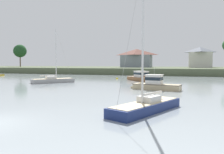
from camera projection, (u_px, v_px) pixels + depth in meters
far_shore_bank at (158, 70)px, 88.90m from camera, size 206.62×49.61×2.06m
sailboat_grey at (53, 82)px, 41.03m from camera, size 6.41×7.23×10.53m
cruiser_sand at (152, 86)px, 30.28m from camera, size 7.30×3.03×3.74m
sailboat_navy at (147, 108)px, 16.28m from camera, size 4.41×7.32×11.03m
cruiser_wood at (142, 79)px, 45.10m from camera, size 6.98×7.44×3.88m
mooring_buoy_white at (139, 78)px, 55.48m from camera, size 0.38×0.38×0.43m
mooring_buoy_yellow at (117, 79)px, 51.37m from camera, size 0.49×0.49×0.54m
mooring_buoy_green at (55, 80)px, 48.14m from camera, size 0.33×0.33×0.38m
shore_tree_inland_b at (20, 51)px, 108.00m from camera, size 6.14×6.14×10.63m
cottage_hillside at (136, 58)px, 89.47m from camera, size 12.51×7.74×7.29m
cottage_behind_trees at (200, 57)px, 84.67m from camera, size 8.63×10.14×7.76m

